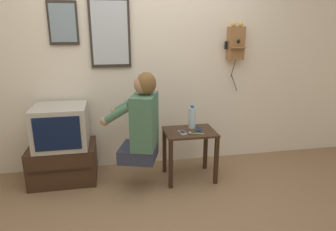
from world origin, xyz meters
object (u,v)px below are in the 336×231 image
object	(u,v)px
toothbrush	(195,133)
cell_phone_spare	(199,129)
cell_phone_held	(182,132)
wall_mirror	(110,33)
television	(61,126)
framed_picture	(63,23)
wall_phone_antique	(236,43)
person	(142,121)
water_bottle	(192,118)

from	to	relation	value
toothbrush	cell_phone_spare	bearing A→B (deg)	-14.84
cell_phone_held	wall_mirror	bearing A→B (deg)	135.92
toothbrush	television	bearing A→B (deg)	93.33
framed_picture	toothbrush	bearing A→B (deg)	-24.29
television	wall_phone_antique	xyz separation A→B (m)	(2.00, 0.23, 0.83)
wall_phone_antique	framed_picture	size ratio (longest dim) A/B	1.78
person	cell_phone_held	world-z (taller)	person
framed_picture	toothbrush	xyz separation A→B (m)	(1.30, -0.59, -1.11)
person	television	xyz separation A→B (m)	(-0.83, 0.31, -0.10)
person	cell_phone_held	xyz separation A→B (m)	(0.43, 0.05, -0.17)
wall_phone_antique	wall_mirror	world-z (taller)	wall_mirror
cell_phone_spare	toothbrush	size ratio (longest dim) A/B	0.88
person	cell_phone_held	bearing A→B (deg)	-65.29
wall_mirror	toothbrush	xyz separation A→B (m)	(0.82, -0.58, -1.01)
cell_phone_spare	water_bottle	bearing A→B (deg)	154.02
water_bottle	cell_phone_spare	bearing A→B (deg)	-50.76
cell_phone_held	wall_phone_antique	bearing A→B (deg)	25.84
framed_picture	wall_mirror	world-z (taller)	wall_mirror
wall_phone_antique	cell_phone_spare	size ratio (longest dim) A/B	5.83
person	toothbrush	bearing A→B (deg)	-72.95
wall_mirror	framed_picture	bearing A→B (deg)	179.63
television	cell_phone_held	size ratio (longest dim) A/B	4.15
television	cell_phone_spare	distance (m)	1.48
wall_mirror	television	bearing A→B (deg)	-154.27
cell_phone_held	cell_phone_spare	distance (m)	0.22
cell_phone_held	water_bottle	xyz separation A→B (m)	(0.14, 0.15, 0.11)
wall_mirror	cell_phone_spare	size ratio (longest dim) A/B	5.39
person	cell_phone_held	size ratio (longest dim) A/B	6.92
framed_picture	cell_phone_held	bearing A→B (deg)	-24.13
television	cell_phone_spare	size ratio (longest dim) A/B	3.93
wall_phone_antique	framed_picture	xyz separation A→B (m)	(-1.92, 0.04, 0.22)
television	person	bearing A→B (deg)	-20.21
television	wall_mirror	world-z (taller)	wall_mirror
cell_phone_spare	person	bearing A→B (deg)	-144.10
cell_phone_spare	water_bottle	world-z (taller)	water_bottle
framed_picture	wall_mirror	xyz separation A→B (m)	(0.48, -0.00, -0.11)
television	wall_mirror	bearing A→B (deg)	25.73
cell_phone_held	water_bottle	bearing A→B (deg)	38.72
framed_picture	wall_phone_antique	bearing A→B (deg)	-1.31
person	wall_phone_antique	size ratio (longest dim) A/B	1.13
person	television	bearing A→B (deg)	87.76
wall_mirror	water_bottle	distance (m)	1.28
wall_phone_antique	cell_phone_spare	xyz separation A→B (m)	(-0.54, -0.41, -0.89)
television	wall_mirror	xyz separation A→B (m)	(0.56, 0.27, 0.94)
wall_mirror	cell_phone_held	distance (m)	1.33
water_bottle	person	bearing A→B (deg)	-160.90
wall_mirror	cell_phone_spare	bearing A→B (deg)	-26.53
television	cell_phone_held	world-z (taller)	television
television	cell_phone_held	distance (m)	1.29
wall_phone_antique	cell_phone_spare	bearing A→B (deg)	-142.84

